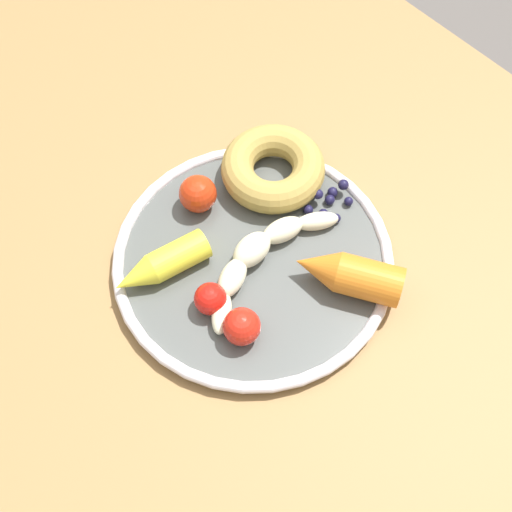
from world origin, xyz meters
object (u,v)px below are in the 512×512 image
Objects in this scene: dining_table at (244,296)px; blueberry_pile at (328,200)px; carrot_orange at (348,275)px; tomato_mid at (200,193)px; carrot_yellow at (161,265)px; donut at (273,168)px; tomato_near at (242,326)px; plate at (256,257)px; tomato_far at (210,299)px; banana at (260,255)px.

blueberry_pile is at bearing -99.97° from dining_table.
carrot_orange and tomato_mid have the same top height.
dining_table is 9.82× the size of carrot_yellow.
donut is at bearing -107.70° from tomato_mid.
dining_table is 27.73× the size of tomato_near.
carrot_orange is at bearing 146.96° from blueberry_pile.
tomato_far is at bearing 101.22° from plate.
carrot_orange is at bearing -151.07° from plate.
tomato_near is at bearing 139.15° from dining_table.
donut is (0.15, -0.03, -0.00)m from carrot_orange.
donut is 0.17m from tomato_far.
tomato_near is 1.14× the size of tomato_far.
donut is (0.06, -0.08, 0.02)m from plate.
carrot_yellow is (0.05, 0.09, 0.02)m from plate.
donut is at bearing -84.77° from carrot_yellow.
donut reaches higher than banana.
banana is at bearing -172.64° from dining_table.
tomato_near is (-0.06, 0.17, 0.01)m from blueberry_pile.
tomato_far is (-0.01, 0.17, 0.01)m from blueberry_pile.
tomato_far reaches higher than dining_table.
tomato_mid is (0.15, -0.07, 0.00)m from tomato_near.
dining_table is 0.13m from banana.
banana is 0.09m from carrot_orange.
plate is (-0.02, -0.00, 0.11)m from dining_table.
tomato_near reaches higher than donut.
tomato_mid is at bearing 15.63° from carrot_orange.
tomato_far is at bearing 114.66° from dining_table.
tomato_far is (0.07, 0.12, -0.00)m from carrot_orange.
dining_table is at bearing 13.38° from plate.
carrot_yellow is at bearing 12.03° from tomato_far.
tomato_near is (0.03, 0.12, -0.00)m from carrot_orange.
donut is at bearing 18.22° from blueberry_pile.
tomato_far is (-0.10, 0.07, -0.00)m from tomato_mid.
donut is 2.80× the size of tomato_mid.
carrot_orange reaches higher than banana.
carrot_orange is at bearing -120.81° from tomato_far.
carrot_orange is 0.12m from tomato_near.
blueberry_pile is at bearing -161.78° from donut.
tomato_mid reaches higher than donut.
banana is 0.10m from blueberry_pile.
donut is 0.07m from blueberry_pile.
dining_table is 0.16m from carrot_yellow.
tomato_mid is 1.24× the size of tomato_far.
banana is at bearing 131.06° from donut.
banana is at bearing -123.32° from carrot_yellow.
carrot_orange is 3.43× the size of tomato_far.
dining_table is 0.18m from carrot_orange.
tomato_mid reaches higher than blueberry_pile.
tomato_far is at bearing 94.16° from blueberry_pile.
plate reaches higher than dining_table.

